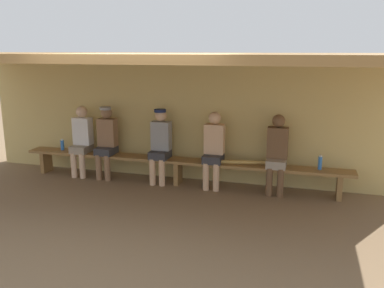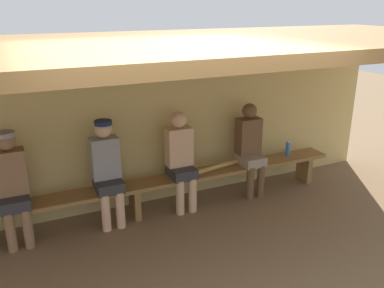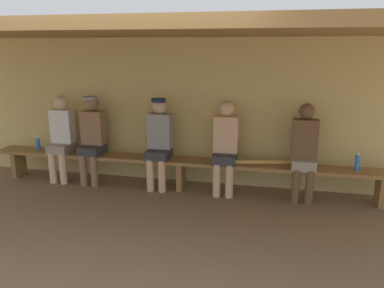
% 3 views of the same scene
% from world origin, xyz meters
% --- Properties ---
extents(ground_plane, '(24.00, 24.00, 0.00)m').
position_xyz_m(ground_plane, '(0.00, 0.00, 0.00)').
color(ground_plane, brown).
extents(back_wall, '(8.00, 0.20, 2.20)m').
position_xyz_m(back_wall, '(0.00, 2.00, 1.10)').
color(back_wall, tan).
rests_on(back_wall, ground).
extents(dugout_roof, '(8.00, 2.80, 0.12)m').
position_xyz_m(dugout_roof, '(0.00, 0.70, 2.26)').
color(dugout_roof, olive).
rests_on(dugout_roof, back_wall).
extents(bench, '(6.00, 0.36, 0.46)m').
position_xyz_m(bench, '(0.00, 1.55, 0.39)').
color(bench, olive).
rests_on(bench, ground).
extents(player_with_sunglasses, '(0.34, 0.42, 1.34)m').
position_xyz_m(player_with_sunglasses, '(1.73, 1.55, 0.73)').
color(player_with_sunglasses, gray).
rests_on(player_with_sunglasses, ground).
extents(player_shirtless_tan, '(0.34, 0.42, 1.34)m').
position_xyz_m(player_shirtless_tan, '(-0.33, 1.55, 0.75)').
color(player_shirtless_tan, '#333338').
rests_on(player_shirtless_tan, ground).
extents(player_in_blue, '(0.34, 0.42, 1.34)m').
position_xyz_m(player_in_blue, '(-1.40, 1.55, 0.75)').
color(player_in_blue, '#333338').
rests_on(player_in_blue, ground).
extents(player_middle, '(0.34, 0.42, 1.34)m').
position_xyz_m(player_middle, '(0.65, 1.55, 0.73)').
color(player_middle, '#333338').
rests_on(player_middle, ground).
extents(water_bottle_orange, '(0.06, 0.06, 0.24)m').
position_xyz_m(water_bottle_orange, '(2.43, 1.58, 0.57)').
color(water_bottle_orange, blue).
rests_on(water_bottle_orange, bench).
extents(baseball_bat, '(0.85, 0.23, 0.07)m').
position_xyz_m(baseball_bat, '(1.16, 1.55, 0.49)').
color(baseball_bat, tan).
rests_on(baseball_bat, bench).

